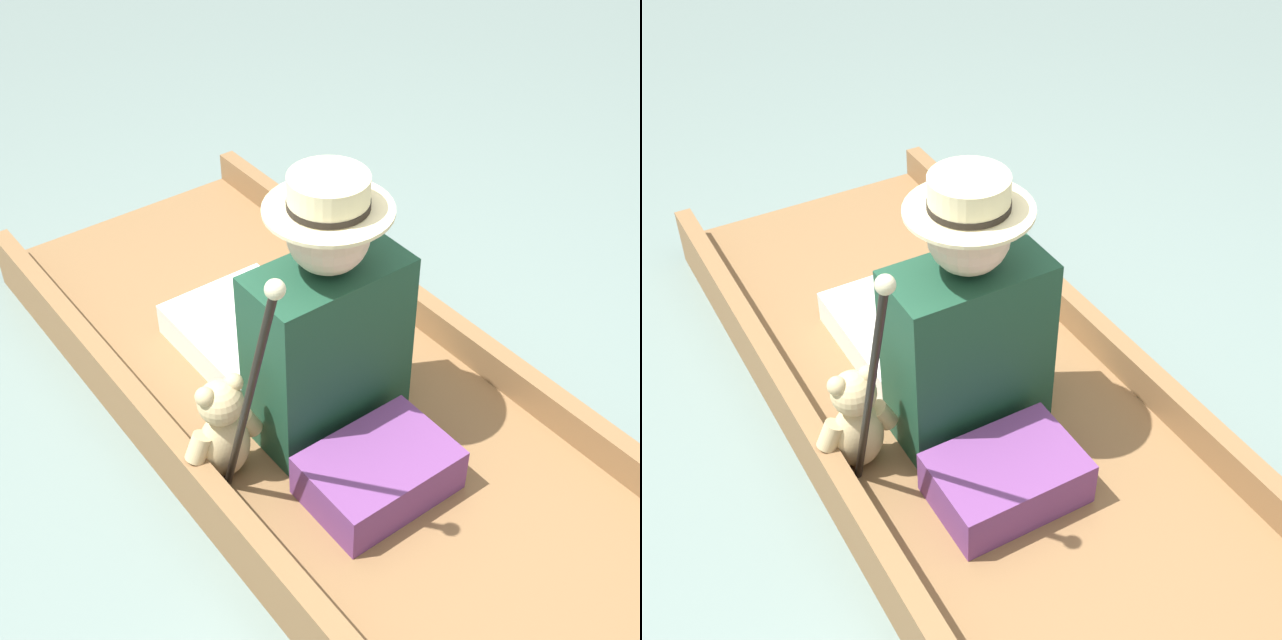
% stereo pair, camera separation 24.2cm
% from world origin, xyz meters
% --- Properties ---
extents(ground_plane, '(16.00, 16.00, 0.00)m').
position_xyz_m(ground_plane, '(0.00, 0.00, 0.00)').
color(ground_plane, slate).
extents(punt_boat, '(1.03, 2.80, 0.22)m').
position_xyz_m(punt_boat, '(0.00, 0.00, 0.06)').
color(punt_boat, brown).
rests_on(punt_boat, ground_plane).
extents(seat_cushion, '(0.39, 0.27, 0.14)m').
position_xyz_m(seat_cushion, '(-0.09, -0.27, 0.17)').
color(seat_cushion, '#6B3875').
rests_on(seat_cushion, punt_boat).
extents(seated_person, '(0.44, 0.82, 0.83)m').
position_xyz_m(seated_person, '(-0.04, 0.12, 0.40)').
color(seated_person, white).
rests_on(seated_person, punt_boat).
extents(teddy_bear, '(0.24, 0.14, 0.34)m').
position_xyz_m(teddy_bear, '(-0.39, 0.04, 0.26)').
color(teddy_bear, tan).
rests_on(teddy_bear, punt_boat).
extents(wine_glass, '(0.07, 0.07, 0.10)m').
position_xyz_m(wine_glass, '(0.34, 0.40, 0.17)').
color(wine_glass, silver).
rests_on(wine_glass, punt_boat).
extents(walking_cane, '(0.04, 0.31, 0.87)m').
position_xyz_m(walking_cane, '(-0.41, -0.17, 0.61)').
color(walking_cane, black).
rests_on(walking_cane, punt_boat).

